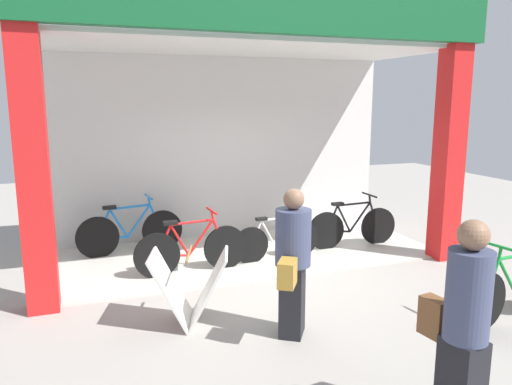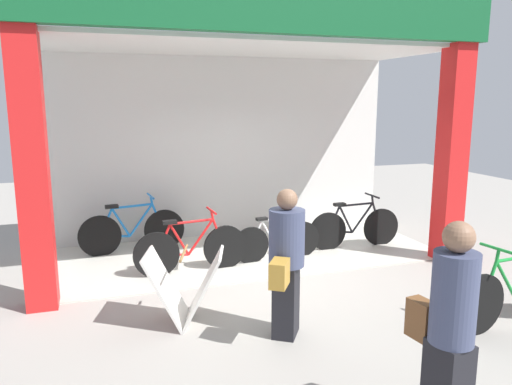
# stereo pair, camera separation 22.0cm
# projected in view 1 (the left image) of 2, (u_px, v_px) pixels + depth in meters

# --- Properties ---
(ground_plane) EXTENTS (20.59, 20.59, 0.00)m
(ground_plane) POSITION_uv_depth(u_px,v_px,m) (271.00, 280.00, 6.96)
(ground_plane) COLOR #9E9991
(ground_plane) RESTS_ON ground
(shop_facade) EXTENTS (6.50, 2.86, 4.20)m
(shop_facade) POSITION_uv_depth(u_px,v_px,m) (241.00, 117.00, 7.81)
(shop_facade) COLOR beige
(shop_facade) RESTS_ON ground
(bicycle_inside_0) EXTENTS (1.67, 0.46, 0.92)m
(bicycle_inside_0) POSITION_uv_depth(u_px,v_px,m) (352.00, 226.00, 8.45)
(bicycle_inside_0) COLOR black
(bicycle_inside_0) RESTS_ON ground
(bicycle_inside_1) EXTENTS (1.74, 0.48, 0.96)m
(bicycle_inside_1) POSITION_uv_depth(u_px,v_px,m) (130.00, 231.00, 8.07)
(bicycle_inside_1) COLOR black
(bicycle_inside_1) RESTS_ON ground
(bicycle_inside_2) EXTENTS (1.48, 0.41, 0.82)m
(bicycle_inside_2) POSITION_uv_depth(u_px,v_px,m) (277.00, 240.00, 7.78)
(bicycle_inside_2) COLOR black
(bicycle_inside_2) RESTS_ON ground
(bicycle_inside_3) EXTENTS (1.70, 0.47, 0.93)m
(bicycle_inside_3) POSITION_uv_depth(u_px,v_px,m) (192.00, 249.00, 7.15)
(bicycle_inside_3) COLOR black
(bicycle_inside_3) RESTS_ON ground
(sandwich_board_sign) EXTENTS (1.00, 0.82, 0.86)m
(sandwich_board_sign) POSITION_uv_depth(u_px,v_px,m) (190.00, 289.00, 5.52)
(sandwich_board_sign) COLOR silver
(sandwich_board_sign) RESTS_ON ground
(pedestrian_0) EXTENTS (0.59, 0.71, 1.61)m
(pedestrian_0) POSITION_uv_depth(u_px,v_px,m) (292.00, 261.00, 5.18)
(pedestrian_0) COLOR black
(pedestrian_0) RESTS_ON ground
(pedestrian_2) EXTENTS (0.36, 0.59, 1.70)m
(pedestrian_2) POSITION_uv_depth(u_px,v_px,m) (463.00, 329.00, 3.57)
(pedestrian_2) COLOR black
(pedestrian_2) RESTS_ON ground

